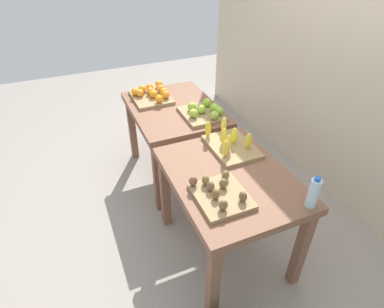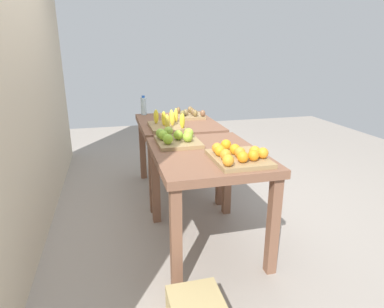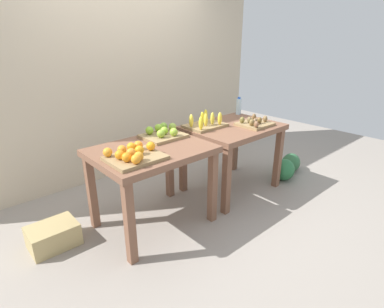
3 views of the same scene
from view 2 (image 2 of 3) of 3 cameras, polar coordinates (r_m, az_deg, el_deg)
The scene contains 10 objects.
ground_plane at distance 3.27m, azimuth -0.39°, elevation -10.02°, with size 8.00×8.00×0.00m, color gray.
back_wall at distance 2.88m, azimuth -28.58°, elevation 15.27°, with size 4.40×0.12×3.00m, color beige.
display_table_left at distance 2.50m, azimuth 2.64°, elevation -2.14°, with size 1.04×0.80×0.79m.
display_table_right at distance 3.54m, azimuth -2.58°, elevation 3.86°, with size 1.04×0.80×0.79m.
orange_bin at distance 2.25m, azimuth 7.97°, elevation -0.24°, with size 0.44×0.38×0.11m.
apple_bin at distance 2.66m, azimuth -2.83°, elevation 2.72°, with size 0.40×0.35×0.11m.
banana_crate at distance 3.20m, azimuth -4.28°, elevation 5.29°, with size 0.44×0.32×0.17m.
kiwi_bin at distance 3.71m, azimuth -0.57°, elevation 6.87°, with size 0.36×0.32×0.10m.
water_bottle at distance 3.89m, azimuth -8.44°, elevation 8.31°, with size 0.07×0.07×0.22m.
watermelon_pile at distance 4.53m, azimuth -1.40°, elevation -0.17°, with size 0.72×0.46×0.27m.
Camera 2 is at (-2.81, 0.69, 1.52)m, focal length 30.55 mm.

